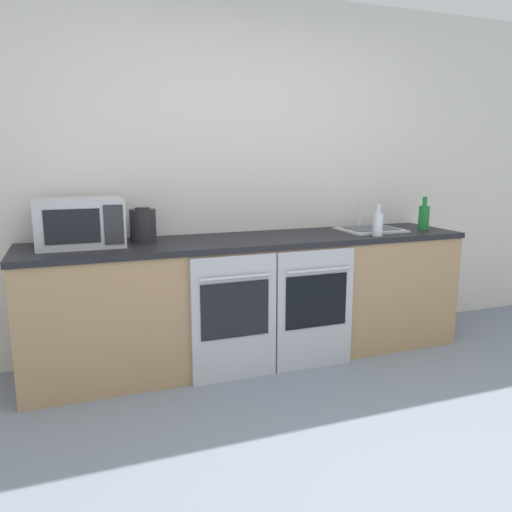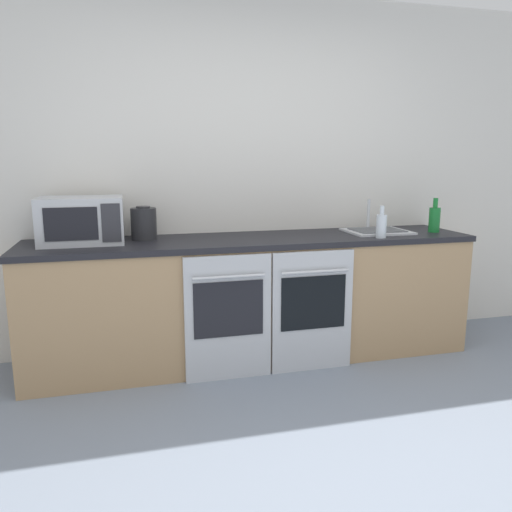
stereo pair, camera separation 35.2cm
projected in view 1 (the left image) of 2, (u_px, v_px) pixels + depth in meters
name	position (u px, v px, depth m)	size (l,w,h in m)	color
ground_plane	(379.00, 487.00, 2.20)	(16.00, 16.00, 0.00)	gray
wall_back	(238.00, 176.00, 3.75)	(10.00, 0.06, 2.60)	silver
counter_back	(254.00, 298.00, 3.59)	(3.14, 0.66, 0.88)	tan
oven_left	(235.00, 318.00, 3.20)	(0.57, 0.06, 0.83)	#B7BABF
oven_right	(315.00, 309.00, 3.40)	(0.57, 0.06, 0.83)	#B7BABF
microwave	(80.00, 222.00, 3.14)	(0.53, 0.38, 0.30)	#B7BABF
bottle_green	(424.00, 217.00, 3.90)	(0.08, 0.08, 0.26)	#19722D
bottle_clear	(378.00, 224.00, 3.57)	(0.07, 0.07, 0.23)	silver
kettle	(143.00, 225.00, 3.34)	(0.17, 0.17, 0.23)	#232326
sink	(370.00, 229.00, 3.86)	(0.45, 0.38, 0.24)	silver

